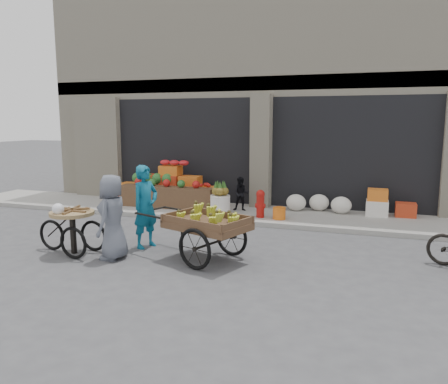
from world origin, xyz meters
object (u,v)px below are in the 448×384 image
(banana_cart, at_px, (205,220))
(vendor_woman, at_px, (146,207))
(fire_hydrant, at_px, (260,203))
(vendor_grey, at_px, (112,217))
(pineapple_bin, at_px, (220,205))
(seated_person, at_px, (241,194))
(orange_bucket, at_px, (279,213))
(tricycle_cart, at_px, (72,225))

(banana_cart, height_order, vendor_woman, vendor_woman)
(fire_hydrant, bearing_deg, vendor_grey, -116.32)
(pineapple_bin, height_order, seated_person, seated_person)
(fire_hydrant, height_order, banana_cart, banana_cart)
(orange_bucket, distance_m, banana_cart, 3.40)
(banana_cart, relative_size, vendor_grey, 1.68)
(pineapple_bin, relative_size, tricycle_cart, 0.36)
(pineapple_bin, height_order, vendor_grey, vendor_grey)
(seated_person, xyz_separation_m, banana_cart, (0.47, -3.99, 0.17))
(vendor_woman, xyz_separation_m, tricycle_cart, (-1.14, -0.84, -0.28))
(banana_cart, distance_m, vendor_grey, 1.72)
(pineapple_bin, height_order, fire_hydrant, fire_hydrant)
(pineapple_bin, bearing_deg, vendor_grey, -101.46)
(pineapple_bin, height_order, orange_bucket, pineapple_bin)
(orange_bucket, xyz_separation_m, banana_cart, (-0.73, -3.29, 0.49))
(vendor_woman, distance_m, tricycle_cart, 1.45)
(seated_person, bearing_deg, pineapple_bin, -133.69)
(fire_hydrant, distance_m, orange_bucket, 0.55)
(banana_cart, bearing_deg, pineapple_bin, 124.40)
(orange_bucket, relative_size, vendor_woman, 0.19)
(banana_cart, bearing_deg, seated_person, 116.71)
(banana_cart, bearing_deg, orange_bucket, 97.47)
(orange_bucket, distance_m, vendor_grey, 4.48)
(pineapple_bin, xyz_separation_m, banana_cart, (0.87, -3.39, 0.39))
(tricycle_cart, bearing_deg, seated_person, 69.31)
(orange_bucket, height_order, tricycle_cart, tricycle_cart)
(pineapple_bin, bearing_deg, seated_person, 56.31)
(vendor_woman, relative_size, vendor_grey, 1.06)
(pineapple_bin, height_order, banana_cart, banana_cart)
(fire_hydrant, xyz_separation_m, orange_bucket, (0.50, -0.05, -0.23))
(seated_person, height_order, tricycle_cart, seated_person)
(tricycle_cart, bearing_deg, banana_cart, 14.36)
(pineapple_bin, distance_m, fire_hydrant, 1.11)
(orange_bucket, bearing_deg, vendor_woman, -126.98)
(orange_bucket, bearing_deg, banana_cart, -102.49)
(vendor_grey, bearing_deg, vendor_woman, 162.67)
(orange_bucket, relative_size, vendor_grey, 0.20)
(vendor_woman, relative_size, tricycle_cart, 1.17)
(fire_hydrant, distance_m, vendor_woman, 3.39)
(fire_hydrant, xyz_separation_m, vendor_grey, (-1.88, -3.80, 0.29))
(seated_person, distance_m, tricycle_cart, 4.90)
(fire_hydrant, relative_size, seated_person, 0.76)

